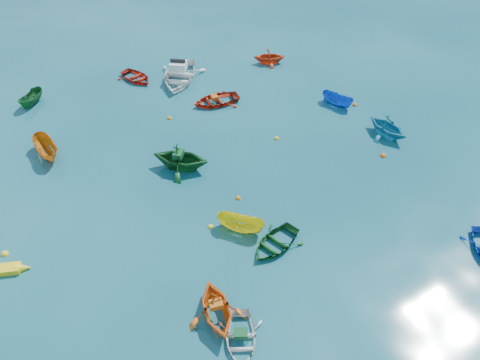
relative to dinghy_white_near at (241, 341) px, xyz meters
name	(u,v)px	position (x,y,z in m)	size (l,w,h in m)	color
ground	(286,244)	(4.59, 3.65, 0.00)	(160.00, 160.00, 0.00)	#093947
dinghy_white_near	(241,341)	(0.00, 0.00, 0.00)	(1.97, 2.75, 0.57)	silver
dinghy_orange_w	(217,317)	(-0.39, 1.51, 0.00)	(2.59, 3.01, 1.58)	orange
sampan_yellow_mid	(241,230)	(3.00, 5.58, 0.00)	(0.98, 2.61, 1.01)	yellow
dinghy_green_e	(275,246)	(4.00, 3.81, 0.00)	(2.14, 2.99, 0.62)	#114C1C
dinghy_cyan_se	(385,135)	(15.35, 8.46, 0.00)	(2.49, 2.89, 1.52)	teal
sampan_orange_n	(49,155)	(-4.62, 16.71, 0.00)	(1.14, 3.04, 1.17)	orange
dinghy_green_n	(181,168)	(2.20, 11.69, 0.00)	(2.87, 3.33, 1.75)	#124E1D
dinghy_red_ne	(216,103)	(7.21, 17.20, 0.00)	(2.41, 3.36, 0.70)	#AA220E
sampan_blue_far	(337,104)	(14.74, 12.94, 0.00)	(0.92, 2.44, 0.94)	blue
dinghy_red_far	(136,80)	(3.24, 23.09, 0.00)	(2.13, 2.98, 0.62)	#A61A0D
dinghy_orange_far	(269,63)	(13.67, 20.58, 0.00)	(2.16, 2.51, 1.32)	red
sampan_green_far	(33,104)	(-4.42, 23.31, 0.00)	(0.92, 2.45, 0.95)	#135120
motorboat_white	(180,80)	(6.17, 21.50, 0.00)	(3.54, 4.95, 1.63)	white
tarp_green_a	(241,334)	(0.05, 0.09, 0.42)	(0.58, 0.44, 0.28)	#124B25
tarp_orange_a	(216,304)	(-0.38, 1.56, 0.93)	(0.57, 0.43, 0.28)	#BB5C13
tarp_green_b	(178,154)	(2.13, 11.75, 1.05)	(0.71, 0.54, 0.35)	#114622
tarp_orange_b	(214,97)	(7.11, 17.21, 0.49)	(0.59, 0.44, 0.28)	#BB4C13
buoy_ye_a	(211,227)	(1.69, 6.49, 0.00)	(0.31, 0.31, 0.31)	yellow
buoy_or_b	(383,156)	(13.71, 6.81, 0.00)	(0.38, 0.38, 0.38)	#FF590D
buoy_or_c	(238,198)	(3.98, 7.73, 0.00)	(0.29, 0.29, 0.29)	orange
buoy_ye_c	(277,139)	(8.80, 11.48, 0.00)	(0.32, 0.32, 0.32)	yellow
buoy_or_d	(355,105)	(15.82, 12.25, 0.00)	(0.32, 0.32, 0.32)	orange
buoy_ye_d	(5,254)	(-8.13, 9.67, 0.00)	(0.36, 0.36, 0.36)	yellow
buoy_or_e	(169,119)	(3.51, 16.94, 0.00)	(0.32, 0.32, 0.32)	orange
buoy_ye_e	(263,60)	(13.53, 21.29, 0.00)	(0.31, 0.31, 0.31)	yellow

